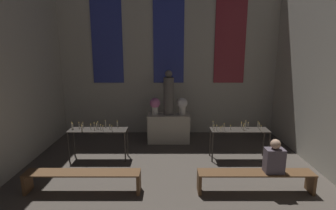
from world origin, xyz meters
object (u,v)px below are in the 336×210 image
(candle_rack_left, at_px, (97,133))
(pew_back_left, at_px, (82,177))
(pew_back_right, at_px, (255,177))
(altar, at_px, (168,128))
(statue, at_px, (168,94))
(flower_vase_left, at_px, (154,105))
(flower_vase_right, at_px, (182,105))
(person_seated, at_px, (274,158))
(candle_rack_right, at_px, (238,133))

(candle_rack_left, relative_size, pew_back_left, 0.65)
(candle_rack_left, bearing_deg, pew_back_right, -24.78)
(altar, relative_size, pew_back_left, 0.55)
(statue, relative_size, flower_vase_left, 2.62)
(pew_back_right, bearing_deg, flower_vase_left, 125.99)
(flower_vase_right, height_order, person_seated, flower_vase_right)
(flower_vase_left, height_order, flower_vase_right, same)
(candle_rack_left, relative_size, pew_back_right, 0.65)
(altar, xyz_separation_m, pew_back_left, (-1.70, -2.90, -0.10))
(flower_vase_right, xyz_separation_m, candle_rack_left, (-2.21, -1.28, -0.45))
(altar, relative_size, candle_rack_left, 0.85)
(flower_vase_left, bearing_deg, pew_back_right, -54.01)
(flower_vase_right, bearing_deg, altar, 180.00)
(flower_vase_left, bearing_deg, altar, 0.00)
(statue, xyz_separation_m, pew_back_left, (-1.70, -2.90, -1.14))
(flower_vase_right, relative_size, candle_rack_left, 0.34)
(flower_vase_left, relative_size, pew_back_right, 0.22)
(pew_back_right, bearing_deg, person_seated, 0.00)
(flower_vase_right, xyz_separation_m, candle_rack_right, (1.39, -1.29, -0.45))
(flower_vase_left, height_order, pew_back_left, flower_vase_left)
(flower_vase_left, xyz_separation_m, pew_back_left, (-1.29, -2.90, -0.83))
(candle_rack_right, bearing_deg, pew_back_left, -155.16)
(pew_back_right, bearing_deg, flower_vase_right, 114.04)
(pew_back_right, xyz_separation_m, person_seated, (0.34, 0.00, 0.40))
(candle_rack_left, bearing_deg, person_seated, -22.82)
(candle_rack_right, bearing_deg, altar, 144.35)
(altar, relative_size, flower_vase_right, 2.48)
(statue, xyz_separation_m, flower_vase_right, (0.41, 0.00, -0.32))
(flower_vase_right, bearing_deg, pew_back_left, -125.99)
(statue, distance_m, pew_back_left, 3.55)
(flower_vase_right, xyz_separation_m, pew_back_left, (-2.11, -2.90, -0.83))
(altar, distance_m, candle_rack_left, 2.23)
(altar, bearing_deg, person_seated, -54.89)
(candle_rack_right, distance_m, pew_back_right, 1.66)
(flower_vase_right, distance_m, pew_back_right, 3.28)
(altar, distance_m, person_seated, 3.56)
(altar, bearing_deg, flower_vase_left, 180.00)
(person_seated, bearing_deg, flower_vase_left, 130.14)
(statue, relative_size, flower_vase_right, 2.62)
(candle_rack_right, bearing_deg, pew_back_right, -93.23)
(statue, relative_size, person_seated, 1.97)
(altar, xyz_separation_m, pew_back_right, (1.70, -2.90, -0.10))
(flower_vase_right, distance_m, candle_rack_right, 1.94)
(candle_rack_right, relative_size, person_seated, 2.18)
(pew_back_left, height_order, person_seated, person_seated)
(flower_vase_left, distance_m, pew_back_right, 3.68)
(statue, distance_m, flower_vase_left, 0.52)
(statue, bearing_deg, altar, 0.00)
(candle_rack_left, relative_size, candle_rack_right, 1.00)
(flower_vase_left, xyz_separation_m, person_seated, (2.45, -2.90, -0.43))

